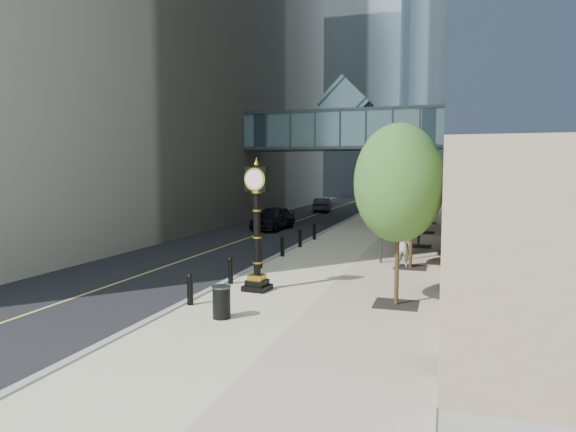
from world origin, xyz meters
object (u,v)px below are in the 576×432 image
object	(u,v)px
pedestrian	(403,246)
car_far	(323,205)
trash_bin	(221,303)
street_clock	(257,235)
car_near	(273,218)

from	to	relation	value
pedestrian	car_far	xyz separation A→B (m)	(-10.34, 27.84, -0.26)
trash_bin	car_far	world-z (taller)	car_far
street_clock	car_far	bearing A→B (deg)	105.67
pedestrian	car_near	distance (m)	15.63
car_far	street_clock	bearing A→B (deg)	92.06
street_clock	trash_bin	bearing A→B (deg)	-80.11
street_clock	car_near	world-z (taller)	street_clock
trash_bin	pedestrian	world-z (taller)	pedestrian
car_near	car_far	size ratio (longest dim) A/B	1.15
trash_bin	car_far	xyz separation A→B (m)	(-5.97, 37.51, 0.22)
pedestrian	trash_bin	bearing A→B (deg)	73.43
trash_bin	pedestrian	size ratio (longest dim) A/B	0.49
trash_bin	car_near	size ratio (longest dim) A/B	0.18
street_clock	car_far	distance (m)	34.47
trash_bin	car_near	world-z (taller)	car_near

